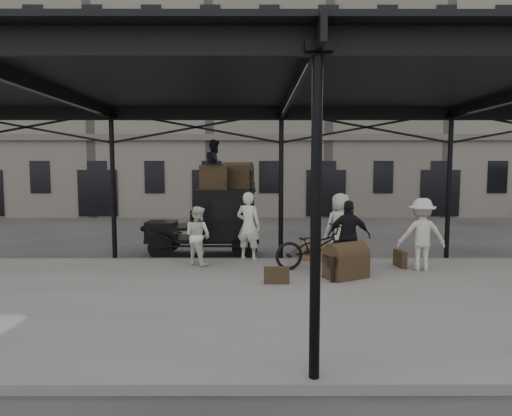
{
  "coord_description": "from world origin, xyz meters",
  "views": [
    {
      "loc": [
        -0.77,
        -11.55,
        2.91
      ],
      "look_at": [
        -0.75,
        1.6,
        1.7
      ],
      "focal_mm": 32.0,
      "sensor_mm": 36.0,
      "label": 1
    }
  ],
  "objects_px": {
    "porter_left": "(248,226)",
    "steamer_trunk_platform": "(346,263)",
    "bicycle": "(315,247)",
    "steamer_trunk_roof_near": "(213,179)",
    "porter_official": "(349,236)",
    "taxi": "(217,219)"
  },
  "relations": [
    {
      "from": "porter_left",
      "to": "steamer_trunk_platform",
      "type": "xyz_separation_m",
      "value": [
        2.45,
        -2.27,
        -0.63
      ]
    },
    {
      "from": "bicycle",
      "to": "steamer_trunk_platform",
      "type": "bearing_deg",
      "value": -165.24
    },
    {
      "from": "porter_left",
      "to": "steamer_trunk_roof_near",
      "type": "xyz_separation_m",
      "value": [
        -1.13,
        1.06,
        1.34
      ]
    },
    {
      "from": "porter_official",
      "to": "porter_left",
      "type": "bearing_deg",
      "value": -20.89
    },
    {
      "from": "porter_official",
      "to": "bicycle",
      "type": "relative_size",
      "value": 0.84
    },
    {
      "from": "taxi",
      "to": "steamer_trunk_platform",
      "type": "relative_size",
      "value": 3.6
    },
    {
      "from": "taxi",
      "to": "porter_official",
      "type": "height_order",
      "value": "taxi"
    },
    {
      "from": "steamer_trunk_roof_near",
      "to": "porter_left",
      "type": "bearing_deg",
      "value": -48.01
    },
    {
      "from": "bicycle",
      "to": "steamer_trunk_roof_near",
      "type": "bearing_deg",
      "value": 37.06
    },
    {
      "from": "taxi",
      "to": "steamer_trunk_roof_near",
      "type": "bearing_deg",
      "value": -108.07
    },
    {
      "from": "porter_official",
      "to": "taxi",
      "type": "bearing_deg",
      "value": -28.08
    },
    {
      "from": "porter_left",
      "to": "steamer_trunk_roof_near",
      "type": "distance_m",
      "value": 2.05
    },
    {
      "from": "steamer_trunk_platform",
      "to": "porter_left",
      "type": "bearing_deg",
      "value": 106.89
    },
    {
      "from": "taxi",
      "to": "steamer_trunk_platform",
      "type": "distance_m",
      "value": 5.05
    },
    {
      "from": "steamer_trunk_roof_near",
      "to": "steamer_trunk_platform",
      "type": "relative_size",
      "value": 0.85
    },
    {
      "from": "porter_official",
      "to": "steamer_trunk_roof_near",
      "type": "height_order",
      "value": "steamer_trunk_roof_near"
    },
    {
      "from": "steamer_trunk_roof_near",
      "to": "bicycle",
      "type": "bearing_deg",
      "value": -42.19
    },
    {
      "from": "porter_left",
      "to": "porter_official",
      "type": "xyz_separation_m",
      "value": [
        2.65,
        -1.57,
        -0.07
      ]
    },
    {
      "from": "porter_official",
      "to": "steamer_trunk_platform",
      "type": "xyz_separation_m",
      "value": [
        -0.2,
        -0.69,
        -0.56
      ]
    },
    {
      "from": "porter_left",
      "to": "steamer_trunk_platform",
      "type": "bearing_deg",
      "value": 158.64
    },
    {
      "from": "steamer_trunk_roof_near",
      "to": "steamer_trunk_platform",
      "type": "distance_m",
      "value": 5.27
    },
    {
      "from": "porter_left",
      "to": "porter_official",
      "type": "relative_size",
      "value": 1.07
    }
  ]
}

